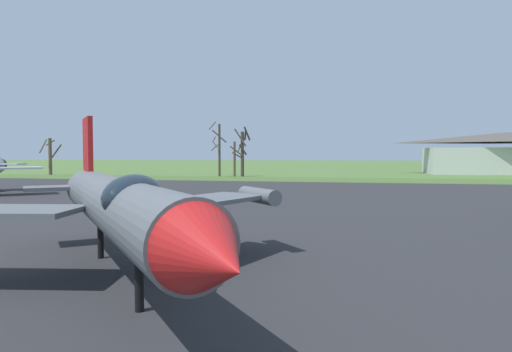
# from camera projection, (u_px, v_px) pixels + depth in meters

# --- Properties ---
(asphalt_apron) EXTENTS (91.80, 60.09, 0.05)m
(asphalt_apron) POSITION_uv_depth(u_px,v_px,m) (148.00, 209.00, 27.70)
(asphalt_apron) COLOR #28282B
(asphalt_apron) RESTS_ON ground
(grass_verge_strip) EXTENTS (151.80, 12.00, 0.06)m
(grass_verge_strip) POSITION_uv_depth(u_px,v_px,m) (262.00, 179.00, 62.87)
(grass_verge_strip) COLOR #43602A
(grass_verge_strip) RESTS_ON ground
(jet_fighter_front_right) EXTENTS (11.45, 12.66, 4.82)m
(jet_fighter_front_right) POSITION_uv_depth(u_px,v_px,m) (116.00, 204.00, 11.65)
(jet_fighter_front_right) COLOR #565B60
(jet_fighter_front_right) RESTS_ON ground
(bare_tree_far_left) EXTENTS (3.22, 3.22, 6.35)m
(bare_tree_far_left) POSITION_uv_depth(u_px,v_px,m) (50.00, 155.00, 76.05)
(bare_tree_far_left) COLOR brown
(bare_tree_far_left) RESTS_ON ground
(bare_tree_left_of_center) EXTENTS (2.90, 2.89, 8.95)m
(bare_tree_left_of_center) POSITION_uv_depth(u_px,v_px,m) (219.00, 148.00, 70.82)
(bare_tree_left_of_center) COLOR #42382D
(bare_tree_left_of_center) RESTS_ON ground
(bare_tree_center) EXTENTS (2.03, 3.03, 5.73)m
(bare_tree_center) POSITION_uv_depth(u_px,v_px,m) (235.00, 157.00, 70.13)
(bare_tree_center) COLOR brown
(bare_tree_center) RESTS_ON ground
(bare_tree_right_of_center) EXTENTS (2.39, 2.03, 8.02)m
(bare_tree_right_of_center) POSITION_uv_depth(u_px,v_px,m) (243.00, 150.00, 71.48)
(bare_tree_right_of_center) COLOR #42382D
(bare_tree_right_of_center) RESTS_ON ground
(visitor_building) EXTENTS (28.85, 12.29, 7.61)m
(visitor_building) POSITION_uv_depth(u_px,v_px,m) (506.00, 154.00, 80.78)
(visitor_building) COLOR beige
(visitor_building) RESTS_ON ground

